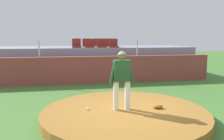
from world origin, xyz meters
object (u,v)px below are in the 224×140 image
(stadium_chair_8, at_px, (76,44))
(stadium_chair_11, at_px, (108,44))
(stadium_chair_9, at_px, (86,44))
(baseball, at_px, (88,109))
(stadium_chair_5, at_px, (88,44))
(fielding_glove, at_px, (158,107))
(stadium_chair_0, at_px, (77,45))
(stadium_chair_10, at_px, (98,44))
(stadium_chair_3, at_px, (114,45))
(stadium_chair_2, at_px, (102,45))
(stadium_chair_7, at_px, (112,44))
(stadium_chair_4, at_px, (77,44))
(stadium_chair_1, at_px, (90,45))
(stadium_chair_6, at_px, (100,44))
(pitcher, at_px, (122,76))

(stadium_chair_8, relative_size, stadium_chair_11, 1.00)
(stadium_chair_9, bearing_deg, baseball, 85.38)
(stadium_chair_5, bearing_deg, stadium_chair_8, -53.28)
(baseball, bearing_deg, fielding_glove, -6.84)
(stadium_chair_11, bearing_deg, stadium_chair_0, 40.72)
(stadium_chair_0, distance_m, stadium_chair_10, 2.27)
(fielding_glove, height_order, stadium_chair_9, stadium_chair_9)
(stadium_chair_3, bearing_deg, stadium_chair_2, 0.61)
(stadium_chair_9, bearing_deg, stadium_chair_5, 91.98)
(stadium_chair_7, bearing_deg, stadium_chair_4, -0.26)
(stadium_chair_2, distance_m, stadium_chair_10, 1.84)
(stadium_chair_0, distance_m, stadium_chair_3, 2.09)
(stadium_chair_5, height_order, stadium_chair_8, same)
(baseball, bearing_deg, stadium_chair_7, 74.18)
(stadium_chair_9, xyz_separation_m, stadium_chair_10, (0.71, 0.02, 0.00))
(fielding_glove, distance_m, stadium_chair_1, 7.15)
(stadium_chair_11, bearing_deg, stadium_chair_2, 69.90)
(stadium_chair_5, bearing_deg, fielding_glove, 99.81)
(stadium_chair_11, bearing_deg, stadium_chair_1, 53.11)
(fielding_glove, relative_size, stadium_chair_6, 0.60)
(pitcher, height_order, stadium_chair_4, stadium_chair_4)
(stadium_chair_2, height_order, stadium_chair_5, same)
(stadium_chair_1, height_order, stadium_chair_7, same)
(stadium_chair_5, bearing_deg, stadium_chair_7, 179.73)
(stadium_chair_8, xyz_separation_m, stadium_chair_10, (1.36, -0.02, 0.00))
(stadium_chair_4, relative_size, stadium_chair_6, 1.00)
(stadium_chair_4, xyz_separation_m, stadium_chair_8, (0.00, 0.91, 0.00))
(stadium_chair_1, relative_size, stadium_chair_2, 1.00)
(stadium_chair_1, xyz_separation_m, stadium_chair_4, (-0.68, 0.92, 0.00))
(stadium_chair_6, height_order, stadium_chair_8, same)
(stadium_chair_8, bearing_deg, stadium_chair_9, 177.08)
(stadium_chair_8, height_order, stadium_chair_9, same)
(stadium_chair_6, height_order, stadium_chair_10, same)
(stadium_chair_10, bearing_deg, stadium_chair_6, 92.33)
(pitcher, height_order, stadium_chair_5, stadium_chair_5)
(stadium_chair_4, height_order, stadium_chair_8, same)
(stadium_chair_6, distance_m, stadium_chair_11, 1.12)
(pitcher, relative_size, baseball, 23.27)
(stadium_chair_5, distance_m, stadium_chair_8, 1.14)
(stadium_chair_1, height_order, stadium_chair_6, same)
(pitcher, relative_size, stadium_chair_5, 3.44)
(stadium_chair_0, distance_m, stadium_chair_11, 2.76)
(stadium_chair_7, bearing_deg, stadium_chair_10, -50.89)
(fielding_glove, xyz_separation_m, stadium_chair_7, (0.08, 7.74, 1.60))
(fielding_glove, distance_m, stadium_chair_9, 8.88)
(pitcher, bearing_deg, stadium_chair_11, 81.91)
(stadium_chair_11, bearing_deg, stadium_chair_7, 92.69)
(baseball, relative_size, stadium_chair_8, 0.15)
(stadium_chair_0, bearing_deg, stadium_chair_7, -157.60)
(stadium_chair_5, bearing_deg, pitcher, 92.04)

